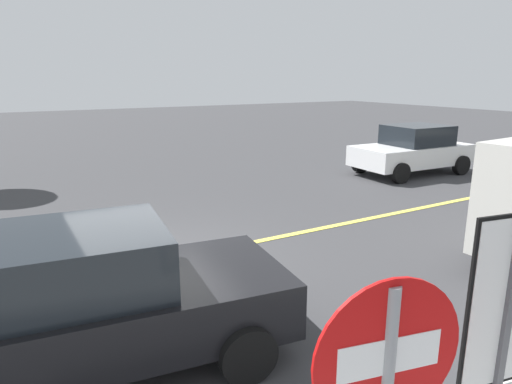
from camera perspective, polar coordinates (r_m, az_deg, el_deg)
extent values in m
plane|color=#38383A|center=(8.29, -12.72, -8.66)|extent=(80.00, 80.00, 0.00)
cube|color=#E0D14C|center=(9.53, 4.78, -5.25)|extent=(28.00, 0.16, 0.01)
cylinder|color=red|center=(2.27, 16.23, -19.00)|extent=(0.75, 0.18, 0.76)
cube|color=white|center=(2.27, 16.23, -19.00)|extent=(0.53, 0.14, 0.18)
cube|color=white|center=(2.81, 28.85, -11.98)|extent=(0.50, 0.11, 0.95)
cube|color=black|center=(2.81, 28.85, -11.98)|extent=(0.53, 0.11, 0.99)
cylinder|color=black|center=(8.94, 27.27, -5.65)|extent=(0.78, 0.32, 0.76)
cube|color=black|center=(5.47, -20.09, -14.26)|extent=(4.61, 2.31, 0.65)
cube|color=black|center=(5.21, -23.15, -8.13)|extent=(2.30, 1.81, 0.65)
cylinder|color=black|center=(6.60, -6.96, -11.53)|extent=(0.66, 0.30, 0.64)
cylinder|color=black|center=(5.14, -1.10, -19.59)|extent=(0.66, 0.30, 0.64)
cube|color=white|center=(16.11, 18.84, 4.45)|extent=(4.08, 1.98, 0.65)
cube|color=black|center=(16.17, 19.52, 6.74)|extent=(1.99, 1.68, 0.65)
cylinder|color=black|center=(14.57, 17.63, 2.27)|extent=(0.65, 0.24, 0.64)
cylinder|color=black|center=(15.88, 12.95, 3.53)|extent=(0.65, 0.24, 0.64)
cylinder|color=black|center=(16.61, 24.29, 3.09)|extent=(0.65, 0.24, 0.64)
cylinder|color=black|center=(17.77, 19.67, 4.17)|extent=(0.65, 0.24, 0.64)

